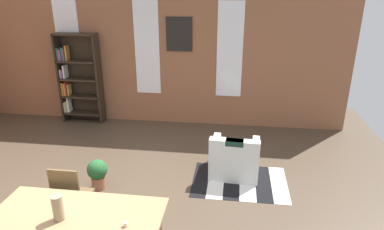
{
  "coord_description": "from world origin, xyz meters",
  "views": [
    {
      "loc": [
        1.95,
        -3.68,
        3.0
      ],
      "look_at": [
        1.31,
        1.14,
        1.13
      ],
      "focal_mm": 31.39,
      "sensor_mm": 36.0,
      "label": 1
    }
  ],
  "objects_px": {
    "bookshelf_tall": "(78,78)",
    "armchair_white": "(235,159)",
    "dining_table": "(73,226)",
    "potted_plant_by_shelf": "(98,172)",
    "dining_chair_far_left": "(71,196)",
    "vase_on_table": "(58,208)"
  },
  "relations": [
    {
      "from": "dining_table",
      "to": "armchair_white",
      "type": "distance_m",
      "value": 2.97
    },
    {
      "from": "dining_table",
      "to": "vase_on_table",
      "type": "xyz_separation_m",
      "value": [
        -0.14,
        0.0,
        0.22
      ]
    },
    {
      "from": "vase_on_table",
      "to": "potted_plant_by_shelf",
      "type": "distance_m",
      "value": 1.84
    },
    {
      "from": "vase_on_table",
      "to": "dining_chair_far_left",
      "type": "relative_size",
      "value": 0.29
    },
    {
      "from": "dining_table",
      "to": "potted_plant_by_shelf",
      "type": "distance_m",
      "value": 1.81
    },
    {
      "from": "bookshelf_tall",
      "to": "potted_plant_by_shelf",
      "type": "relative_size",
      "value": 4.16
    },
    {
      "from": "armchair_white",
      "to": "potted_plant_by_shelf",
      "type": "xyz_separation_m",
      "value": [
        -2.12,
        -0.74,
        0.0
      ]
    },
    {
      "from": "bookshelf_tall",
      "to": "armchair_white",
      "type": "relative_size",
      "value": 2.42
    },
    {
      "from": "vase_on_table",
      "to": "dining_chair_far_left",
      "type": "distance_m",
      "value": 0.88
    },
    {
      "from": "dining_chair_far_left",
      "to": "bookshelf_tall",
      "type": "height_order",
      "value": "bookshelf_tall"
    },
    {
      "from": "dining_chair_far_left",
      "to": "armchair_white",
      "type": "distance_m",
      "value": 2.68
    },
    {
      "from": "vase_on_table",
      "to": "bookshelf_tall",
      "type": "bearing_deg",
      "value": 112.71
    },
    {
      "from": "vase_on_table",
      "to": "potted_plant_by_shelf",
      "type": "xyz_separation_m",
      "value": [
        -0.34,
        1.7,
        -0.62
      ]
    },
    {
      "from": "vase_on_table",
      "to": "potted_plant_by_shelf",
      "type": "relative_size",
      "value": 0.56
    },
    {
      "from": "dining_table",
      "to": "vase_on_table",
      "type": "height_order",
      "value": "vase_on_table"
    },
    {
      "from": "dining_table",
      "to": "bookshelf_tall",
      "type": "height_order",
      "value": "bookshelf_tall"
    },
    {
      "from": "vase_on_table",
      "to": "potted_plant_by_shelf",
      "type": "bearing_deg",
      "value": 101.28
    },
    {
      "from": "vase_on_table",
      "to": "armchair_white",
      "type": "distance_m",
      "value": 3.08
    },
    {
      "from": "dining_table",
      "to": "armchair_white",
      "type": "bearing_deg",
      "value": 55.99
    },
    {
      "from": "dining_chair_far_left",
      "to": "dining_table",
      "type": "bearing_deg",
      "value": -60.9
    },
    {
      "from": "dining_table",
      "to": "armchair_white",
      "type": "xyz_separation_m",
      "value": [
        1.64,
        2.44,
        -0.4
      ]
    },
    {
      "from": "dining_chair_far_left",
      "to": "bookshelf_tall",
      "type": "bearing_deg",
      "value": 113.17
    }
  ]
}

